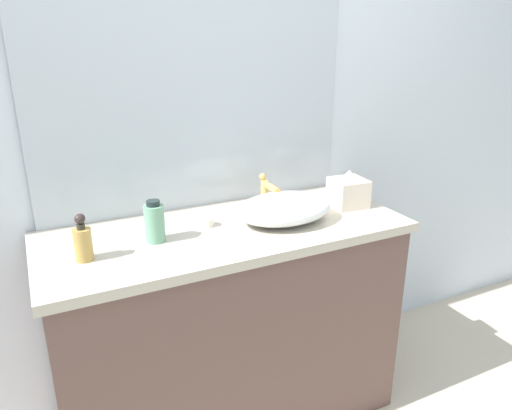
{
  "coord_description": "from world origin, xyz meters",
  "views": [
    {
      "loc": [
        -0.71,
        -1.16,
        1.6
      ],
      "look_at": [
        0.04,
        0.38,
        0.98
      ],
      "focal_mm": 33.76,
      "sensor_mm": 36.0,
      "label": 1
    }
  ],
  "objects_px": {
    "soap_dispenser": "(83,241)",
    "lotion_bottle": "(155,222)",
    "sink_basin": "(284,208)",
    "tissue_box": "(348,191)",
    "candle_jar": "(208,222)"
  },
  "relations": [
    {
      "from": "lotion_bottle",
      "to": "sink_basin",
      "type": "bearing_deg",
      "value": -4.13
    },
    {
      "from": "tissue_box",
      "to": "lotion_bottle",
      "type": "bearing_deg",
      "value": 179.86
    },
    {
      "from": "soap_dispenser",
      "to": "lotion_bottle",
      "type": "relative_size",
      "value": 1.06
    },
    {
      "from": "soap_dispenser",
      "to": "sink_basin",
      "type": "bearing_deg",
      "value": 0.81
    },
    {
      "from": "tissue_box",
      "to": "soap_dispenser",
      "type": "bearing_deg",
      "value": -177.62
    },
    {
      "from": "soap_dispenser",
      "to": "candle_jar",
      "type": "height_order",
      "value": "soap_dispenser"
    },
    {
      "from": "soap_dispenser",
      "to": "lotion_bottle",
      "type": "distance_m",
      "value": 0.25
    },
    {
      "from": "soap_dispenser",
      "to": "lotion_bottle",
      "type": "xyz_separation_m",
      "value": [
        0.25,
        0.05,
        0.01
      ]
    },
    {
      "from": "sink_basin",
      "to": "lotion_bottle",
      "type": "relative_size",
      "value": 2.58
    },
    {
      "from": "candle_jar",
      "to": "lotion_bottle",
      "type": "bearing_deg",
      "value": -166.87
    },
    {
      "from": "sink_basin",
      "to": "candle_jar",
      "type": "xyz_separation_m",
      "value": [
        -0.29,
        0.09,
        -0.04
      ]
    },
    {
      "from": "candle_jar",
      "to": "tissue_box",
      "type": "bearing_deg",
      "value": -4.86
    },
    {
      "from": "lotion_bottle",
      "to": "tissue_box",
      "type": "relative_size",
      "value": 0.96
    },
    {
      "from": "sink_basin",
      "to": "lotion_bottle",
      "type": "height_order",
      "value": "lotion_bottle"
    },
    {
      "from": "soap_dispenser",
      "to": "tissue_box",
      "type": "height_order",
      "value": "soap_dispenser"
    }
  ]
}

